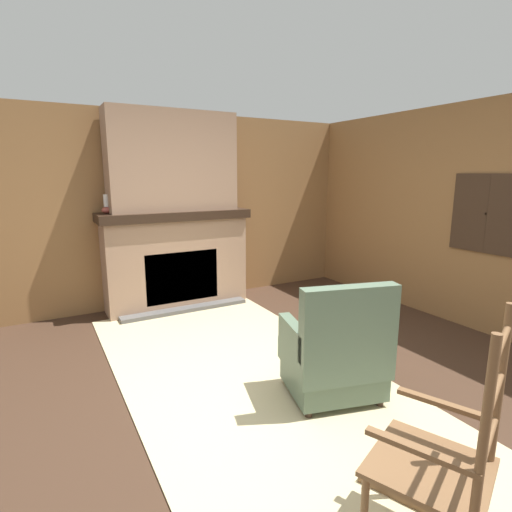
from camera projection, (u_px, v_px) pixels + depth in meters
ground_plane at (273, 389)px, 3.27m from camera, size 14.00×14.00×0.00m
wood_panel_wall_left at (169, 210)px, 5.32m from camera, size 0.06×5.91×2.51m
wood_panel_wall_back at (486, 218)px, 4.30m from camera, size 5.91×0.09×2.51m
fireplace_hearth at (177, 260)px, 5.21m from camera, size 0.67×1.91×1.26m
chimney_breast at (173, 162)px, 4.97m from camera, size 0.40×1.59×1.22m
area_rug at (250, 377)px, 3.44m from camera, size 4.09×2.03×0.01m
armchair at (336, 356)px, 3.06m from camera, size 0.76×0.85×0.97m
rocking_chair at (439, 475)px, 1.77m from camera, size 0.91×0.73×1.19m
firewood_stack at (321, 297)px, 5.52m from camera, size 0.38×0.36×0.12m
oil_lamp_vase at (107, 207)px, 4.73m from camera, size 0.13×0.13×0.23m
storage_case at (186, 205)px, 5.20m from camera, size 0.17×0.27×0.12m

